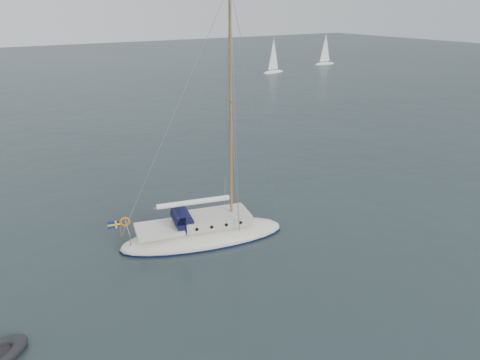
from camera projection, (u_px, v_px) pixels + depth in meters
ground at (238, 239)px, 28.59m from camera, size 300.00×300.00×0.00m
sailboat at (203, 223)px, 28.08m from camera, size 10.56×3.16×15.04m
dinghy at (155, 246)px, 27.33m from camera, size 2.93×1.32×0.42m
distant_yacht_b at (273, 57)px, 94.86m from camera, size 5.70×3.04×7.55m
distant_yacht_c at (325, 50)px, 107.74m from camera, size 5.68×3.03×7.53m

